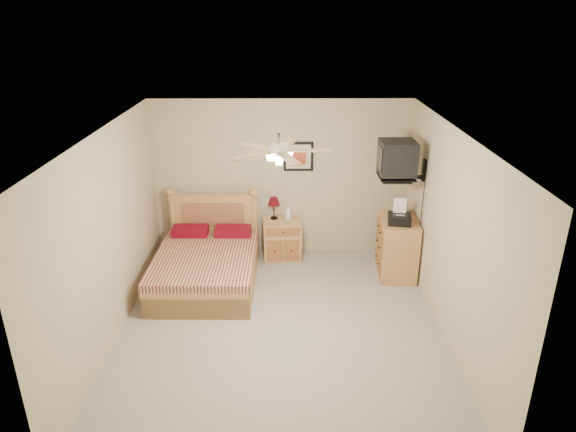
# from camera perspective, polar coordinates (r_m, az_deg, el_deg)

# --- Properties ---
(floor) EXTENTS (4.50, 4.50, 0.00)m
(floor) POSITION_cam_1_polar(r_m,az_deg,el_deg) (6.61, -0.85, -12.42)
(floor) COLOR gray
(floor) RESTS_ON ground
(ceiling) EXTENTS (4.00, 4.50, 0.04)m
(ceiling) POSITION_cam_1_polar(r_m,az_deg,el_deg) (5.58, -1.00, 9.20)
(ceiling) COLOR white
(ceiling) RESTS_ON ground
(wall_back) EXTENTS (4.00, 0.04, 2.50)m
(wall_back) POSITION_cam_1_polar(r_m,az_deg,el_deg) (8.09, -0.77, 4.15)
(wall_back) COLOR #BDAC8B
(wall_back) RESTS_ON ground
(wall_front) EXTENTS (4.00, 0.04, 2.50)m
(wall_front) POSITION_cam_1_polar(r_m,az_deg,el_deg) (4.06, -1.23, -15.94)
(wall_front) COLOR #BDAC8B
(wall_front) RESTS_ON ground
(wall_left) EXTENTS (0.04, 4.50, 2.50)m
(wall_left) POSITION_cam_1_polar(r_m,az_deg,el_deg) (6.34, -19.34, -2.43)
(wall_left) COLOR #BDAC8B
(wall_left) RESTS_ON ground
(wall_right) EXTENTS (0.04, 4.50, 2.50)m
(wall_right) POSITION_cam_1_polar(r_m,az_deg,el_deg) (6.29, 17.62, -2.37)
(wall_right) COLOR #BDAC8B
(wall_right) RESTS_ON ground
(bed) EXTENTS (1.42, 1.85, 1.19)m
(bed) POSITION_cam_1_polar(r_m,az_deg,el_deg) (7.37, -9.23, -3.52)
(bed) COLOR #B77C3F
(bed) RESTS_ON ground
(nightstand) EXTENTS (0.63, 0.49, 0.64)m
(nightstand) POSITION_cam_1_polar(r_m,az_deg,el_deg) (8.20, -0.67, -2.57)
(nightstand) COLOR tan
(nightstand) RESTS_ON ground
(table_lamp) EXTENTS (0.20, 0.20, 0.36)m
(table_lamp) POSITION_cam_1_polar(r_m,az_deg,el_deg) (8.08, -1.58, 0.91)
(table_lamp) COLOR #5B0A15
(table_lamp) RESTS_ON nightstand
(lotion_bottle) EXTENTS (0.13, 0.13, 0.27)m
(lotion_bottle) POSITION_cam_1_polar(r_m,az_deg,el_deg) (8.06, 0.07, 0.50)
(lotion_bottle) COLOR silver
(lotion_bottle) RESTS_ON nightstand
(framed_picture) EXTENTS (0.46, 0.04, 0.46)m
(framed_picture) POSITION_cam_1_polar(r_m,az_deg,el_deg) (7.97, 1.17, 6.64)
(framed_picture) COLOR black
(framed_picture) RESTS_ON wall_back
(dresser) EXTENTS (0.56, 0.78, 0.89)m
(dresser) POSITION_cam_1_polar(r_m,az_deg,el_deg) (7.81, 12.04, -3.43)
(dresser) COLOR #A16B31
(dresser) RESTS_ON ground
(fax_machine) EXTENTS (0.37, 0.38, 0.34)m
(fax_machine) POSITION_cam_1_polar(r_m,az_deg,el_deg) (7.45, 12.33, 0.41)
(fax_machine) COLOR black
(fax_machine) RESTS_ON dresser
(magazine_lower) EXTENTS (0.22, 0.28, 0.02)m
(magazine_lower) POSITION_cam_1_polar(r_m,az_deg,el_deg) (7.88, 11.64, 0.48)
(magazine_lower) COLOR #B8AF91
(magazine_lower) RESTS_ON dresser
(magazine_upper) EXTENTS (0.29, 0.35, 0.02)m
(magazine_upper) POSITION_cam_1_polar(r_m,az_deg,el_deg) (7.91, 11.72, 0.73)
(magazine_upper) COLOR gray
(magazine_upper) RESTS_ON magazine_lower
(wall_tv) EXTENTS (0.56, 0.46, 0.58)m
(wall_tv) POSITION_cam_1_polar(r_m,az_deg,el_deg) (7.25, 13.19, 6.04)
(wall_tv) COLOR black
(wall_tv) RESTS_ON wall_right
(ceiling_fan) EXTENTS (1.14, 1.14, 0.28)m
(ceiling_fan) POSITION_cam_1_polar(r_m,az_deg,el_deg) (5.42, -1.01, 7.28)
(ceiling_fan) COLOR white
(ceiling_fan) RESTS_ON ceiling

